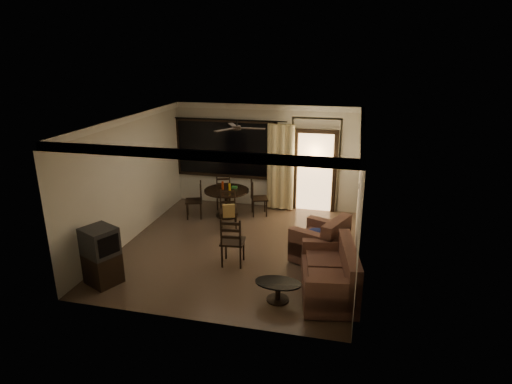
% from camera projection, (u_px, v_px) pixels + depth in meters
% --- Properties ---
extents(ground, '(5.50, 5.50, 0.00)m').
position_uv_depth(ground, '(239.00, 247.00, 9.43)').
color(ground, '#7F6651').
rests_on(ground, ground).
extents(room_shell, '(5.50, 6.70, 5.50)m').
position_uv_depth(room_shell, '(281.00, 150.00, 10.36)').
color(room_shell, beige).
rests_on(room_shell, ground).
extents(dining_table, '(1.15, 1.15, 0.94)m').
position_uv_depth(dining_table, '(227.00, 195.00, 11.04)').
color(dining_table, black).
rests_on(dining_table, ground).
extents(dining_chair_west, '(0.54, 0.54, 0.95)m').
position_uv_depth(dining_chair_west, '(195.00, 207.00, 11.04)').
color(dining_chair_west, black).
rests_on(dining_chair_west, ground).
extents(dining_chair_east, '(0.54, 0.54, 0.95)m').
position_uv_depth(dining_chair_east, '(259.00, 204.00, 11.21)').
color(dining_chair_east, black).
rests_on(dining_chair_east, ground).
extents(dining_chair_south, '(0.54, 0.57, 0.95)m').
position_uv_depth(dining_chair_south, '(229.00, 217.00, 10.31)').
color(dining_chair_south, black).
rests_on(dining_chair_south, ground).
extents(dining_chair_north, '(0.54, 0.54, 0.95)m').
position_uv_depth(dining_chair_north, '(223.00, 198.00, 11.69)').
color(dining_chair_north, black).
rests_on(dining_chair_north, ground).
extents(tv_cabinet, '(0.74, 0.71, 1.10)m').
position_uv_depth(tv_cabinet, '(101.00, 256.00, 7.84)').
color(tv_cabinet, black).
rests_on(tv_cabinet, ground).
extents(sofa, '(1.14, 1.79, 0.89)m').
position_uv_depth(sofa, '(332.00, 276.00, 7.52)').
color(sofa, '#492A21').
rests_on(sofa, ground).
extents(armchair, '(1.23, 1.23, 0.95)m').
position_uv_depth(armchair, '(322.00, 243.00, 8.72)').
color(armchair, '#492A21').
rests_on(armchair, ground).
extents(coffee_table, '(0.81, 0.48, 0.35)m').
position_uv_depth(coffee_table, '(278.00, 288.00, 7.37)').
color(coffee_table, black).
rests_on(coffee_table, ground).
extents(side_chair, '(0.50, 0.50, 1.04)m').
position_uv_depth(side_chair, '(233.00, 250.00, 8.61)').
color(side_chair, black).
rests_on(side_chair, ground).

